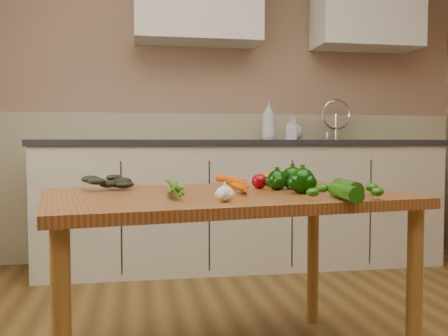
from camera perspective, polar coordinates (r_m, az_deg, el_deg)
room at (r=1.60m, az=10.49°, el=16.00°), size 4.04×5.04×2.64m
counter_run at (r=3.59m, az=2.25°, el=-3.85°), size 2.84×0.64×1.14m
table at (r=1.90m, az=-0.18°, el=-5.15°), size 1.41×1.03×0.69m
soap_bottle_a at (r=3.67m, az=5.15°, el=5.44°), size 0.12×0.12×0.28m
soap_bottle_b at (r=3.71m, az=7.63°, el=4.54°), size 0.09×0.09×0.17m
soap_bottle_c at (r=3.79m, az=8.03°, el=4.46°), size 0.17×0.17×0.17m
carrot_bunch at (r=1.85m, az=-0.76°, el=-1.95°), size 0.27×0.22×0.06m
leafy_greens at (r=2.01m, az=-13.12°, el=-1.23°), size 0.18×0.17×0.09m
garlic_bulb at (r=1.60m, az=0.11°, el=-2.98°), size 0.06×0.06×0.05m
pepper_a at (r=1.99m, az=6.08°, el=-1.40°), size 0.08×0.08×0.08m
pepper_b at (r=2.04m, az=7.84°, el=-1.15°), size 0.09×0.09×0.09m
pepper_c at (r=1.87m, az=8.95°, el=-1.49°), size 0.09×0.09×0.09m
tomato_a at (r=2.05m, az=4.08°, el=-1.53°), size 0.07×0.07×0.06m
tomato_b at (r=2.18m, az=4.90°, el=-1.27°), size 0.06×0.06×0.06m
tomato_c at (r=2.13m, az=8.55°, el=-1.32°), size 0.07×0.07×0.06m
zucchini_a at (r=1.83m, az=13.93°, el=-2.22°), size 0.07×0.19×0.06m
zucchini_b at (r=1.69m, az=13.69°, el=-2.70°), size 0.07×0.22×0.05m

